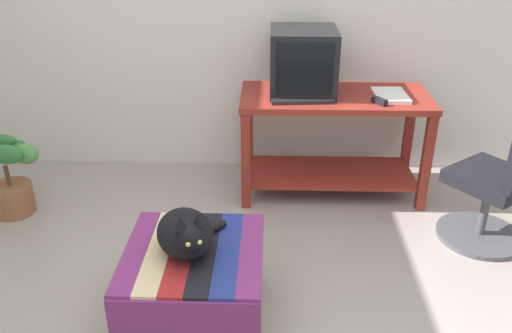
% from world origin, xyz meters
% --- Properties ---
extents(desk, '(1.26, 0.59, 0.72)m').
position_xyz_m(desk, '(0.49, 1.60, 0.49)').
color(desk, maroon).
rests_on(desk, ground_plane).
extents(tv_monitor, '(0.43, 0.45, 0.42)m').
position_xyz_m(tv_monitor, '(0.27, 1.66, 0.92)').
color(tv_monitor, black).
rests_on(tv_monitor, desk).
extents(keyboard, '(0.41, 0.19, 0.02)m').
position_xyz_m(keyboard, '(0.26, 1.47, 0.73)').
color(keyboard, black).
rests_on(keyboard, desk).
extents(book, '(0.22, 0.30, 0.03)m').
position_xyz_m(book, '(0.84, 1.56, 0.73)').
color(book, white).
rests_on(book, desk).
extents(ottoman_with_blanket, '(0.65, 0.68, 0.41)m').
position_xyz_m(ottoman_with_blanket, '(-0.29, 0.24, 0.21)').
color(ottoman_with_blanket, '#7A664C').
rests_on(ottoman_with_blanket, ground_plane).
extents(cat, '(0.36, 0.43, 0.27)m').
position_xyz_m(cat, '(-0.31, 0.21, 0.52)').
color(cat, black).
rests_on(cat, ottoman_with_blanket).
extents(potted_plant, '(0.47, 0.30, 0.58)m').
position_xyz_m(potted_plant, '(-1.63, 1.22, 0.25)').
color(potted_plant, brown).
rests_on(potted_plant, ground_plane).
extents(office_chair, '(0.59, 0.59, 0.89)m').
position_xyz_m(office_chair, '(1.40, 0.97, 0.39)').
color(office_chair, '#4C4C51').
rests_on(office_chair, ground_plane).
extents(stapler, '(0.09, 0.11, 0.04)m').
position_xyz_m(stapler, '(0.75, 1.42, 0.74)').
color(stapler, black).
rests_on(stapler, desk).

